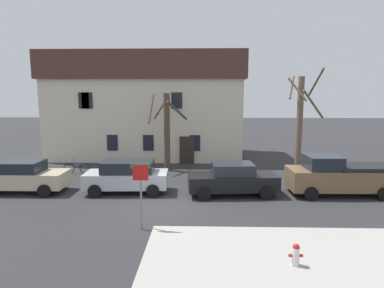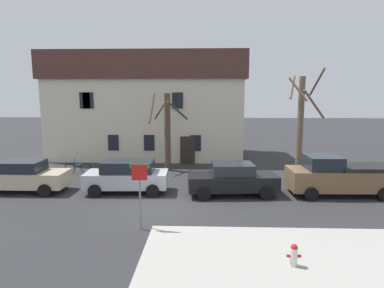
% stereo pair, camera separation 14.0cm
% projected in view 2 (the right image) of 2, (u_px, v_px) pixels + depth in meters
% --- Properties ---
extents(ground_plane, '(120.00, 120.00, 0.00)m').
position_uv_depth(ground_plane, '(165.00, 206.00, 15.21)').
color(ground_plane, '#2D2D30').
extents(building_main, '(15.98, 7.22, 8.54)m').
position_uv_depth(building_main, '(149.00, 105.00, 27.40)').
color(building_main, beige).
rests_on(building_main, ground_plane).
extents(tree_bare_near, '(2.57, 2.54, 5.33)m').
position_uv_depth(tree_bare_near, '(167.00, 129.00, 22.01)').
color(tree_bare_near, '#4C3D2D').
rests_on(tree_bare_near, ground_plane).
extents(tree_bare_mid, '(2.45, 2.62, 6.92)m').
position_uv_depth(tree_bare_mid, '(301.00, 120.00, 21.31)').
color(tree_bare_mid, brown).
rests_on(tree_bare_mid, ground_plane).
extents(car_beige_sedan, '(4.73, 1.98, 1.71)m').
position_uv_depth(car_beige_sedan, '(23.00, 176.00, 17.32)').
color(car_beige_sedan, '#C6B793').
rests_on(car_beige_sedan, ground_plane).
extents(car_silver_wagon, '(4.44, 2.11, 1.74)m').
position_uv_depth(car_silver_wagon, '(127.00, 176.00, 17.21)').
color(car_silver_wagon, '#B7BABF').
rests_on(car_silver_wagon, ground_plane).
extents(car_black_sedan, '(4.75, 2.26, 1.68)m').
position_uv_depth(car_black_sedan, '(232.00, 179.00, 16.76)').
color(car_black_sedan, black).
rests_on(car_black_sedan, ground_plane).
extents(pickup_truck_brown, '(5.36, 2.22, 2.09)m').
position_uv_depth(pickup_truck_brown, '(339.00, 176.00, 16.75)').
color(pickup_truck_brown, brown).
rests_on(pickup_truck_brown, ground_plane).
extents(fire_hydrant, '(0.42, 0.22, 0.68)m').
position_uv_depth(fire_hydrant, '(294.00, 255.00, 9.60)').
color(fire_hydrant, silver).
rests_on(fire_hydrant, sidewalk_slab).
extents(street_sign_pole, '(0.76, 0.07, 2.62)m').
position_uv_depth(street_sign_pole, '(140.00, 184.00, 12.26)').
color(street_sign_pole, slate).
rests_on(street_sign_pole, ground_plane).
extents(bicycle_leaning, '(1.74, 0.27, 1.03)m').
position_uv_depth(bicycle_leaning, '(78.00, 168.00, 21.48)').
color(bicycle_leaning, black).
rests_on(bicycle_leaning, ground_plane).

